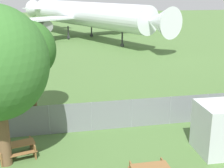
% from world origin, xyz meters
% --- Properties ---
extents(perimeter_fence, '(56.07, 0.07, 1.86)m').
position_xyz_m(perimeter_fence, '(-0.00, 9.74, 0.93)').
color(perimeter_fence, gray).
rests_on(perimeter_fence, ground).
extents(airplane, '(30.94, 38.29, 12.56)m').
position_xyz_m(airplane, '(3.94, 47.56, 4.29)').
color(airplane, white).
rests_on(airplane, ground).
extents(picnic_bench_near_cabin, '(2.15, 1.82, 0.76)m').
position_xyz_m(picnic_bench_near_cabin, '(-4.25, 7.34, 0.48)').
color(picnic_bench_near_cabin, brown).
rests_on(picnic_bench_near_cabin, ground).
extents(tree_near_hangar, '(3.41, 3.41, 6.50)m').
position_xyz_m(tree_near_hangar, '(-3.52, 12.84, 4.59)').
color(tree_near_hangar, brown).
rests_on(tree_near_hangar, ground).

